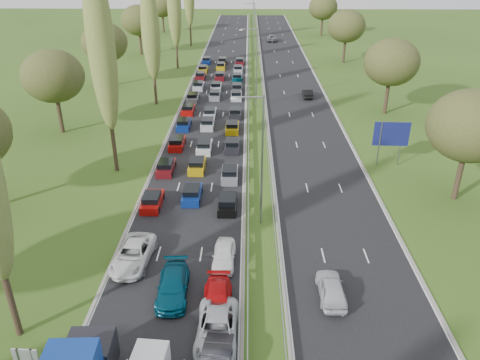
{
  "coord_description": "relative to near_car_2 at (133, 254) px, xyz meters",
  "views": [
    {
      "loc": [
        3.27,
        6.45,
        22.55
      ],
      "look_at": [
        2.5,
        48.74,
        1.5
      ],
      "focal_mm": 35.0,
      "sensor_mm": 36.0,
      "label": 1
    }
  ],
  "objects": [
    {
      "name": "central_reservation",
      "position": [
        10.24,
        45.77,
        -0.27
      ],
      "size": [
        2.36,
        215.0,
        0.32
      ],
      "color": "gray",
      "rests_on": "ground"
    },
    {
      "name": "ground",
      "position": [
        10.24,
        43.27,
        -0.82
      ],
      "size": [
        260.0,
        260.0,
        0.0
      ],
      "primitive_type": "plane",
      "color": "#315019",
      "rests_on": "ground"
    },
    {
      "name": "woodland_right",
      "position": [
        29.74,
        29.93,
        6.86
      ],
      "size": [
        8.0,
        153.0,
        11.1
      ],
      "color": "#2D2116",
      "rests_on": "ground"
    },
    {
      "name": "direction_sign",
      "position": [
        25.14,
        19.28,
        2.75
      ],
      "size": [
        4.0,
        0.25,
        5.2
      ],
      "color": "gray",
      "rests_on": "ground"
    },
    {
      "name": "near_car_7",
      "position": [
        3.71,
        -3.72,
        -0.02
      ],
      "size": [
        2.41,
        5.45,
        1.55
      ],
      "primitive_type": "imported",
      "rotation": [
        0.0,
        0.0,
        0.04
      ],
      "color": "#053A50",
      "rests_on": "near_carriageway"
    },
    {
      "name": "woodland_left",
      "position": [
        -16.26,
        25.89,
        6.86
      ],
      "size": [
        8.0,
        166.0,
        11.1
      ],
      "color": "#2D2116",
      "rests_on": "ground"
    },
    {
      "name": "far_carriageway",
      "position": [
        16.99,
        45.77,
        -0.82
      ],
      "size": [
        10.5,
        215.0,
        0.04
      ],
      "primitive_type": "cube",
      "color": "black",
      "rests_on": "ground"
    },
    {
      "name": "near_car_11",
      "position": [
        6.97,
        -5.14,
        -0.08
      ],
      "size": [
        2.02,
        4.96,
        1.44
      ],
      "primitive_type": "imported",
      "rotation": [
        0.0,
        0.0,
        0.0
      ],
      "color": "#B50B0D",
      "rests_on": "near_carriageway"
    },
    {
      "name": "poplar_row",
      "position": [
        -5.76,
        31.43,
        11.57
      ],
      "size": [
        2.8,
        127.8,
        22.44
      ],
      "color": "#2D2116",
      "rests_on": "ground"
    },
    {
      "name": "near_car_2",
      "position": [
        0.0,
        0.0,
        0.0
      ],
      "size": [
        3.06,
        5.93,
        1.6
      ],
      "primitive_type": "imported",
      "rotation": [
        0.0,
        0.0,
        -0.07
      ],
      "color": "silver",
      "rests_on": "near_carriageway"
    },
    {
      "name": "lamp_columns",
      "position": [
        10.24,
        41.27,
        5.18
      ],
      "size": [
        0.18,
        140.18,
        12.0
      ],
      "color": "gray",
      "rests_on": "ground"
    },
    {
      "name": "info_sign",
      "position": [
        -3.66,
        -11.05,
        0.55
      ],
      "size": [
        1.5,
        0.17,
        2.1
      ],
      "color": "gray",
      "rests_on": "ground"
    },
    {
      "name": "near_car_12",
      "position": [
        7.18,
        0.16,
        -0.07
      ],
      "size": [
        1.87,
        4.36,
        1.47
      ],
      "primitive_type": "imported",
      "rotation": [
        0.0,
        0.0,
        -0.03
      ],
      "color": "white",
      "rests_on": "near_carriageway"
    },
    {
      "name": "traffic_queue_fill",
      "position": [
        3.46,
        40.78,
        -0.38
      ],
      "size": [
        9.07,
        67.31,
        0.8
      ],
      "color": "#A50C0A",
      "rests_on": "ground"
    },
    {
      "name": "near_carriageway",
      "position": [
        3.49,
        45.77,
        -0.82
      ],
      "size": [
        10.5,
        215.0,
        0.04
      ],
      "primitive_type": "cube",
      "color": "black",
      "rests_on": "ground"
    },
    {
      "name": "near_car_10",
      "position": [
        7.13,
        -7.92,
        -0.01
      ],
      "size": [
        2.71,
        5.72,
        1.58
      ],
      "primitive_type": "imported",
      "rotation": [
        0.0,
        0.0,
        -0.02
      ],
      "color": "#B5B9BF",
      "rests_on": "near_carriageway"
    },
    {
      "name": "far_car_0",
      "position": [
        15.05,
        -3.81,
        -0.03
      ],
      "size": [
        1.82,
        4.5,
        1.53
      ],
      "primitive_type": "imported",
      "rotation": [
        0.0,
        0.0,
        3.14
      ],
      "color": "silver",
      "rests_on": "far_carriageway"
    },
    {
      "name": "far_car_2",
      "position": [
        15.23,
        99.42,
        -0.01
      ],
      "size": [
        2.66,
        5.69,
        1.58
      ],
      "primitive_type": "imported",
      "rotation": [
        0.0,
        0.0,
        3.15
      ],
      "color": "slate",
      "rests_on": "far_carriageway"
    },
    {
      "name": "far_car_1",
      "position": [
        18.93,
        46.47,
        -0.09
      ],
      "size": [
        1.52,
        4.31,
        1.42
      ],
      "primitive_type": "imported",
      "rotation": [
        0.0,
        0.0,
        3.14
      ],
      "color": "black",
      "rests_on": "far_carriageway"
    }
  ]
}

